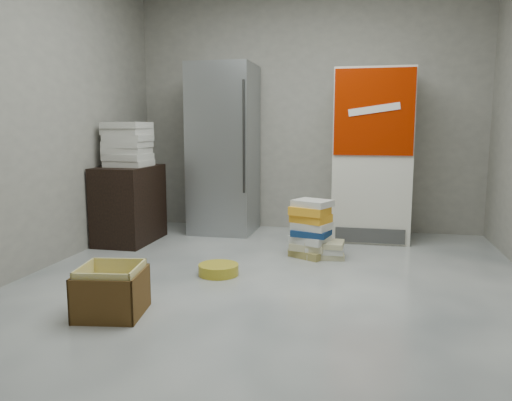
{
  "coord_description": "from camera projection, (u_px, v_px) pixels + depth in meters",
  "views": [
    {
      "loc": [
        0.68,
        -3.37,
        1.21
      ],
      "look_at": [
        -0.21,
        0.7,
        0.59
      ],
      "focal_mm": 35.0,
      "sensor_mm": 36.0,
      "label": 1
    }
  ],
  "objects": [
    {
      "name": "room_shell",
      "position": [
        265.0,
        37.0,
        3.32
      ],
      "size": [
        4.04,
        5.04,
        2.82
      ],
      "color": "#9A968B",
      "rests_on": "ground"
    },
    {
      "name": "bucket_lid",
      "position": [
        219.0,
        270.0,
        4.1
      ],
      "size": [
        0.34,
        0.34,
        0.09
      ],
      "primitive_type": "cylinder",
      "rotation": [
        0.0,
        0.0,
        -0.02
      ],
      "color": "gold",
      "rests_on": "ground"
    },
    {
      "name": "phonebook_stack_main",
      "position": [
        311.0,
        229.0,
        4.63
      ],
      "size": [
        0.42,
        0.38,
        0.54
      ],
      "rotation": [
        0.0,
        0.0,
        -0.37
      ],
      "color": "olive",
      "rests_on": "ground"
    },
    {
      "name": "coke_cooler",
      "position": [
        372.0,
        155.0,
        5.34
      ],
      "size": [
        0.8,
        0.73,
        1.8
      ],
      "color": "silver",
      "rests_on": "ground"
    },
    {
      "name": "phonebook_stack_side",
      "position": [
        325.0,
        249.0,
        4.64
      ],
      "size": [
        0.37,
        0.31,
        0.16
      ],
      "rotation": [
        0.0,
        0.0,
        -0.02
      ],
      "color": "#C1B98E",
      "rests_on": "ground"
    },
    {
      "name": "supply_box_stack",
      "position": [
        128.0,
        144.0,
        5.14
      ],
      "size": [
        0.43,
        0.43,
        0.45
      ],
      "color": "silver",
      "rests_on": "wood_shelf"
    },
    {
      "name": "steel_fridge",
      "position": [
        224.0,
        149.0,
        5.69
      ],
      "size": [
        0.7,
        0.72,
        1.9
      ],
      "color": "#ACAFB4",
      "rests_on": "ground"
    },
    {
      "name": "cardboard_box",
      "position": [
        111.0,
        294.0,
        3.22
      ],
      "size": [
        0.46,
        0.46,
        0.33
      ],
      "rotation": [
        0.0,
        0.0,
        0.16
      ],
      "color": "yellow",
      "rests_on": "ground"
    },
    {
      "name": "wood_shelf",
      "position": [
        129.0,
        204.0,
        5.24
      ],
      "size": [
        0.5,
        0.8,
        0.8
      ],
      "primitive_type": "cube",
      "color": "black",
      "rests_on": "ground"
    },
    {
      "name": "ground",
      "position": [
        264.0,
        297.0,
        3.58
      ],
      "size": [
        5.0,
        5.0,
        0.0
      ],
      "primitive_type": "plane",
      "color": "silver",
      "rests_on": "ground"
    }
  ]
}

